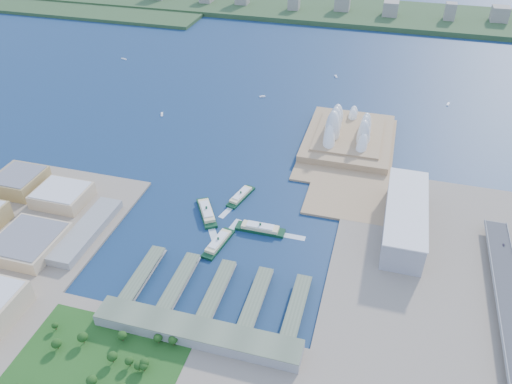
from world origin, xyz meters
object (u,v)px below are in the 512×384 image
(ferry_b, at_px, (241,195))
(ferry_d, at_px, (260,227))
(ferry_c, at_px, (218,241))
(car_c, at_px, (504,245))
(toaster_building, at_px, (405,218))
(opera_house, at_px, (350,124))
(ferry_a, at_px, (207,210))

(ferry_b, xyz_separation_m, ferry_d, (42.32, -58.22, 0.63))
(ferry_c, height_order, car_c, car_c)
(ferry_b, bearing_deg, toaster_building, 10.50)
(ferry_c, bearing_deg, toaster_building, -147.95)
(ferry_c, relative_size, ferry_d, 0.95)
(opera_house, xyz_separation_m, toaster_building, (90.00, -200.00, -11.50))
(toaster_building, distance_m, car_c, 109.83)
(opera_house, distance_m, toaster_building, 219.62)
(ferry_c, distance_m, ferry_d, 55.17)
(toaster_building, relative_size, ferry_c, 2.74)
(ferry_c, xyz_separation_m, ferry_d, (40.02, 37.98, 0.30))
(opera_house, height_order, ferry_c, opera_house)
(ferry_d, bearing_deg, car_c, -83.06)
(opera_house, distance_m, car_c, 291.61)
(opera_house, relative_size, car_c, 40.02)
(ferry_c, distance_m, car_c, 321.99)
(ferry_d, xyz_separation_m, car_c, (274.00, 32.50, 9.85))
(toaster_building, xyz_separation_m, ferry_a, (-238.48, -31.90, -14.69))
(ferry_c, relative_size, car_c, 12.59)
(opera_house, relative_size, ferry_a, 2.93)
(ferry_c, bearing_deg, ferry_a, -46.76)
(ferry_b, bearing_deg, ferry_d, -39.84)
(ferry_b, relative_size, car_c, 11.80)
(toaster_building, distance_m, ferry_b, 208.32)
(ferry_a, distance_m, ferry_d, 74.64)
(car_c, bearing_deg, ferry_a, 3.19)
(opera_house, bearing_deg, toaster_building, -65.77)
(toaster_building, bearing_deg, opera_house, 114.23)
(ferry_a, bearing_deg, ferry_d, -41.40)
(car_c, bearing_deg, ferry_c, 12.65)
(ferry_c, bearing_deg, ferry_b, -78.62)
(ferry_a, bearing_deg, toaster_building, -23.66)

